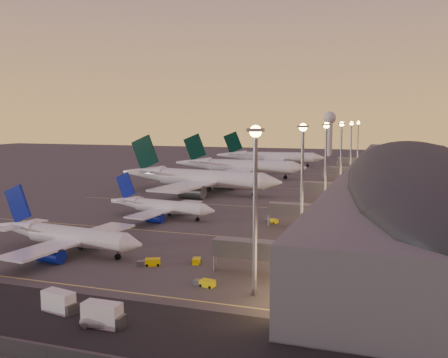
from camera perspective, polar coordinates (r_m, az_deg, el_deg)
ground at (r=126.97m, az=-7.48°, el=-5.39°), size 700.00×700.00×0.00m
airliner_narrow_south at (r=106.24m, az=-17.64°, el=-6.19°), size 37.01×33.23×13.21m
airliner_narrow_north at (r=137.66m, az=-7.26°, el=-3.12°), size 33.64×30.28×12.01m
airliner_wide_near at (r=182.62m, az=-3.07°, el=0.11°), size 65.70×60.29×21.02m
airliner_wide_mid at (r=231.29m, az=1.74°, el=1.48°), size 62.95×57.11×20.20m
airliner_wide_far at (r=288.19m, az=5.26°, el=2.50°), size 62.40×57.19×19.96m
terminal_building at (r=184.52m, az=20.80°, el=0.79°), size 56.35×255.00×17.46m
light_masts at (r=177.37m, az=12.61°, el=3.69°), size 2.20×217.20×25.90m
radar_tower at (r=373.87m, az=11.98°, el=5.93°), size 9.00×9.00×32.50m
lane_markings at (r=163.12m, az=-1.23°, el=-2.61°), size 90.00×180.36×0.00m
baggage_tug_a at (r=82.23m, az=-2.19°, el=-11.79°), size 3.84×2.16×1.08m
baggage_tug_b at (r=94.08m, az=-8.48°, el=-9.40°), size 4.48×3.21×1.25m
baggage_tug_c at (r=130.80m, az=5.51°, el=-4.79°), size 3.73×2.95×1.05m
catering_truck_a at (r=75.10m, az=-18.23°, el=-13.26°), size 5.56×3.01×2.96m
catering_truck_b at (r=68.77m, az=-13.53°, el=-14.92°), size 5.62×2.24×3.16m
baggage_tug_d at (r=94.70m, az=-3.14°, el=-9.29°), size 2.19×3.64×1.02m
service_van_e at (r=69.10m, az=-13.63°, el=-15.42°), size 6.16×3.65×1.61m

